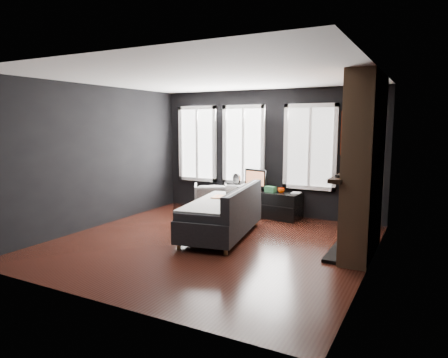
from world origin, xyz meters
The scene contains 18 objects.
floor centered at (0.00, 0.00, 0.00)m, with size 5.00×5.00×0.00m, color black.
ceiling centered at (0.00, 0.00, 2.70)m, with size 5.00×5.00×0.00m, color white.
wall_back centered at (0.00, 2.50, 1.35)m, with size 5.00×0.02×2.70m, color black.
wall_left centered at (-2.50, 0.00, 1.35)m, with size 0.02×5.00×2.70m, color black.
wall_right centered at (2.50, 0.00, 1.35)m, with size 0.02×5.00×2.70m, color black.
windows centered at (-0.45, 2.46, 2.38)m, with size 4.00×0.16×1.76m, color white, non-canonical shape.
fireplace centered at (2.30, 0.60, 1.35)m, with size 0.70×1.62×2.70m, color #93724C, non-canonical shape.
sofa centered at (-0.03, 0.46, 0.45)m, with size 1.05×2.11×0.91m, color #252427, non-canonical shape.
stripe_pillow centered at (0.11, 1.02, 0.65)m, with size 0.09×0.39×0.39m, color gray.
armchair centered at (-1.10, 1.95, 0.37)m, with size 0.72×0.67×0.74m, color white.
media_console centered at (0.05, 2.24, 0.28)m, with size 1.60×0.50×0.55m, color black, non-canonical shape.
monitor centered at (-0.18, 2.30, 0.80)m, with size 0.56×0.12×0.50m, color black, non-canonical shape.
desk_fan centered at (-0.64, 2.30, 0.72)m, with size 0.24×0.24×0.34m, color #9B9B9B, non-canonical shape.
mug centered at (0.46, 2.16, 0.62)m, with size 0.13×0.11×0.13m, color #E84101.
book centered at (0.66, 2.25, 0.67)m, with size 0.18×0.02×0.24m, color #BAB492.
storage_box centered at (0.22, 2.16, 0.61)m, with size 0.22×0.14×0.12m, color #2B683D.
mantel_vase centered at (2.05, 1.05, 1.32)m, with size 0.18×0.19×0.18m, color gold.
mantel_clock centered at (2.05, 0.05, 1.25)m, with size 0.12×0.12×0.04m, color black.
Camera 1 is at (3.21, -5.59, 1.98)m, focal length 32.00 mm.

